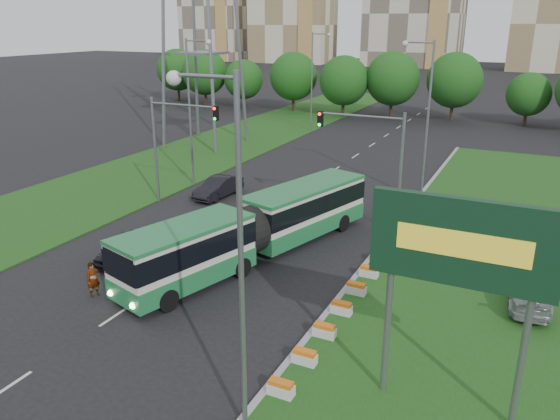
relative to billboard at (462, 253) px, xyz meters
The scene contains 18 objects.
ground 14.97m from the billboard, 153.89° to the left, with size 360.00×360.00×0.00m, color black.
grass_median 15.29m from the billboard, 86.93° to the left, with size 14.00×60.00×0.15m, color #1D4914.
median_kerb 16.48m from the billboard, 113.88° to the left, with size 0.30×60.00×0.18m, color gray.
left_verge 43.75m from the billboard, 134.29° to the left, with size 12.00×110.00×0.10m, color #1D4914.
lane_markings 30.77m from the billboard, 120.39° to the left, with size 0.20×100.00×0.01m, color beige, non-canonical shape.
flower_planters 9.20m from the billboard, 140.32° to the left, with size 1.10×13.70×0.60m, color silver, non-canonical shape.
billboard is the anchor object (origin of this frame).
traffic_mast_median 17.68m from the billboard, 115.03° to the left, with size 5.76×0.32×8.00m.
traffic_mast_left 27.16m from the billboard, 146.45° to the left, with size 5.76×0.32×8.00m.
street_lamps 22.11m from the billboard, 133.62° to the left, with size 36.00×60.00×12.00m, color slate, non-canonical shape.
tree_line 61.07m from the billboard, 92.11° to the left, with size 120.00×8.00×9.00m, color #154612, non-canonical shape.
midrise_west 189.68m from the billboard, 124.51° to the left, with size 22.00×14.00×36.00m, color beige.
articulated_bus 16.11m from the billboard, 144.58° to the left, with size 2.83×18.18×2.99m.
car_left_near 20.76m from the billboard, 164.83° to the left, with size 1.71×4.26×1.45m, color black.
car_left_far 27.92m from the billboard, 139.00° to the left, with size 1.68×4.83×1.59m, color black.
car_median 11.00m from the billboard, 75.95° to the left, with size 1.92×4.72×1.37m, color #9C9EA4.
pedestrian 18.37m from the billboard, behind, with size 0.67×0.44×1.84m, color gray.
shopping_trolley 16.83m from the billboard, behind, with size 0.35×0.38×0.61m.
Camera 1 is at (14.00, -23.19, 13.27)m, focal length 35.00 mm.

